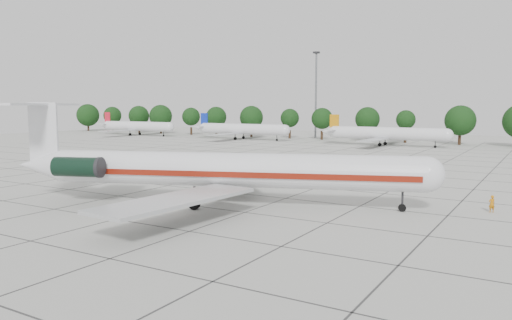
# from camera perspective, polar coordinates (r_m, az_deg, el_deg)

# --- Properties ---
(ground) EXTENTS (260.00, 260.00, 0.00)m
(ground) POSITION_cam_1_polar(r_m,az_deg,el_deg) (56.24, -3.83, -3.62)
(ground) COLOR #BABAB2
(ground) RESTS_ON ground
(apron_joints) EXTENTS (170.00, 170.00, 0.02)m
(apron_joints) POSITION_cam_1_polar(r_m,az_deg,el_deg) (68.93, 3.30, -1.79)
(apron_joints) COLOR #383838
(apron_joints) RESTS_ON ground
(main_airliner) EXTENTS (41.17, 31.24, 9.94)m
(main_airliner) POSITION_cam_1_polar(r_m,az_deg,el_deg) (48.60, -5.47, -1.01)
(main_airliner) COLOR silver
(main_airliner) RESTS_ON ground
(ground_crew) EXTENTS (0.69, 0.64, 1.57)m
(ground_crew) POSITION_cam_1_polar(r_m,az_deg,el_deg) (49.98, 25.34, -4.55)
(ground_crew) COLOR #C5710B
(ground_crew) RESTS_ON ground
(bg_airliner_a) EXTENTS (28.24, 27.20, 7.40)m
(bg_airliner_a) POSITION_cam_1_polar(r_m,az_deg,el_deg) (166.22, -13.49, 3.76)
(bg_airliner_a) COLOR silver
(bg_airliner_a) RESTS_ON ground
(bg_airliner_b) EXTENTS (28.24, 27.20, 7.40)m
(bg_airliner_b) POSITION_cam_1_polar(r_m,az_deg,el_deg) (142.19, -1.64, 3.53)
(bg_airliner_b) COLOR silver
(bg_airliner_b) RESTS_ON ground
(bg_airliner_c) EXTENTS (28.24, 27.20, 7.40)m
(bg_airliner_c) POSITION_cam_1_polar(r_m,az_deg,el_deg) (123.45, 14.64, 2.92)
(bg_airliner_c) COLOR silver
(bg_airliner_c) RESTS_ON ground
(tree_line) EXTENTS (249.86, 8.44, 10.22)m
(tree_line) POSITION_cam_1_polar(r_m,az_deg,el_deg) (137.53, 12.62, 4.57)
(tree_line) COLOR #332114
(tree_line) RESTS_ON ground
(floodlight_mast) EXTENTS (1.60, 1.60, 25.45)m
(floodlight_mast) POSITION_cam_1_polar(r_m,az_deg,el_deg) (150.74, 6.87, 7.97)
(floodlight_mast) COLOR slate
(floodlight_mast) RESTS_ON ground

